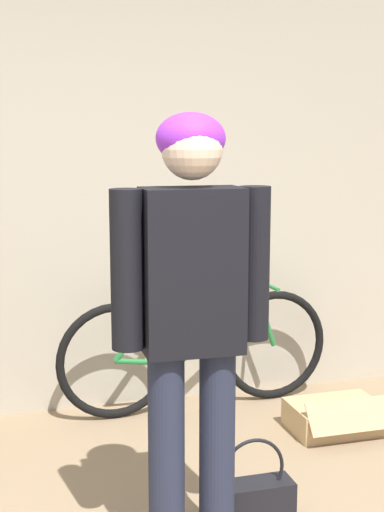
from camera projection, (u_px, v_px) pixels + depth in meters
name	position (u px, v px, depth m)	size (l,w,h in m)	color
wall_back	(71.00, 201.00, 4.29)	(8.00, 0.07, 2.60)	#B7AD99
person	(192.00, 299.00, 2.76)	(0.63, 0.25, 1.78)	#23283D
bicycle	(197.00, 350.00, 4.41)	(1.75, 0.46, 0.78)	black
handbag	(253.00, 499.00, 3.12)	(0.36, 0.14, 0.40)	black
cardboard_box	(335.00, 416.00, 4.12)	(0.52, 0.41, 0.23)	tan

